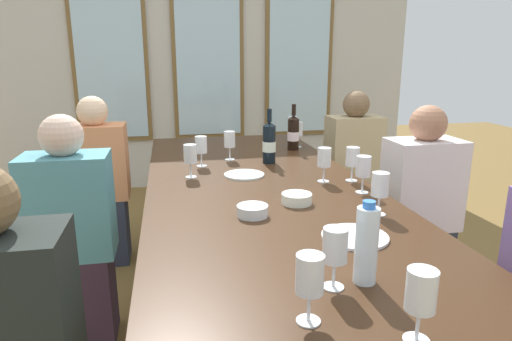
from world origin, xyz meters
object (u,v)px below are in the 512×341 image
at_px(tasting_bowl_0, 253,211).
at_px(wine_glass_11, 190,155).
at_px(dining_table, 261,198).
at_px(wine_glass_3, 421,292).
at_px(seated_person_5, 352,171).
at_px(white_plate_1, 244,175).
at_px(wine_glass_2, 337,248).
at_px(water_bottle, 366,245).
at_px(wine_glass_8, 363,167).
at_px(wine_glass_9, 380,187).
at_px(seated_person_1, 419,213).
at_px(tasting_bowl_1, 297,198).
at_px(seated_person_0, 73,239).
at_px(wine_glass_10, 292,124).
at_px(wine_glass_1, 201,145).
at_px(wine_bottle_0, 293,133).
at_px(wine_glass_6, 324,159).
at_px(wine_glass_0, 353,158).
at_px(wine_glass_7, 310,277).
at_px(wine_bottle_1, 269,142).
at_px(white_plate_0, 355,237).
at_px(seated_person_4, 99,186).
at_px(wine_glass_4, 298,130).
at_px(wine_glass_5, 230,140).

bearing_deg(tasting_bowl_0, wine_glass_11, 108.51).
height_order(dining_table, wine_glass_3, wine_glass_3).
bearing_deg(seated_person_5, white_plate_1, -141.67).
bearing_deg(seated_person_5, wine_glass_2, -114.59).
xyz_separation_m(water_bottle, wine_glass_8, (0.34, 0.78, 0.01)).
bearing_deg(wine_glass_8, wine_glass_9, -101.56).
relative_size(white_plate_1, seated_person_1, 0.19).
bearing_deg(tasting_bowl_1, seated_person_0, 162.87).
xyz_separation_m(dining_table, wine_glass_10, (0.48, 1.15, 0.18)).
distance_m(tasting_bowl_0, seated_person_1, 1.11).
relative_size(wine_glass_1, seated_person_5, 0.16).
xyz_separation_m(wine_glass_11, seated_person_0, (-0.57, -0.20, -0.33)).
relative_size(wine_bottle_0, wine_glass_10, 1.75).
bearing_deg(wine_glass_6, wine_glass_0, -5.64).
xyz_separation_m(tasting_bowl_0, wine_glass_8, (0.55, 0.20, 0.10)).
bearing_deg(dining_table, wine_glass_1, 118.62).
bearing_deg(wine_glass_9, wine_glass_7, -127.38).
xyz_separation_m(wine_bottle_1, water_bottle, (-0.05, -1.43, -0.01)).
relative_size(white_plate_0, wine_glass_7, 1.34).
distance_m(white_plate_0, wine_glass_9, 0.29).
xyz_separation_m(wine_glass_7, seated_person_1, (1.00, 1.16, -0.33)).
relative_size(wine_glass_7, seated_person_1, 0.16).
height_order(white_plate_1, wine_glass_9, wine_glass_9).
bearing_deg(seated_person_4, wine_glass_4, -1.26).
height_order(wine_glass_11, seated_person_0, seated_person_0).
height_order(tasting_bowl_0, wine_glass_1, wine_glass_1).
height_order(tasting_bowl_1, wine_glass_9, wine_glass_9).
xyz_separation_m(tasting_bowl_1, wine_glass_2, (-0.10, -0.71, 0.09)).
bearing_deg(seated_person_1, dining_table, -177.57).
relative_size(wine_glass_9, seated_person_0, 0.16).
xyz_separation_m(wine_bottle_1, wine_glass_4, (0.29, 0.41, -0.00)).
relative_size(white_plate_0, seated_person_4, 0.21).
relative_size(wine_bottle_0, wine_glass_3, 1.75).
relative_size(tasting_bowl_1, seated_person_4, 0.12).
xyz_separation_m(wine_glass_2, seated_person_1, (0.88, 1.02, -0.33)).
xyz_separation_m(wine_glass_3, seated_person_1, (0.79, 1.28, -0.34)).
relative_size(white_plate_1, wine_glass_5, 1.22).
relative_size(wine_glass_3, seated_person_5, 0.16).
bearing_deg(water_bottle, seated_person_5, 67.58).
distance_m(tasting_bowl_1, seated_person_0, 1.06).
bearing_deg(wine_glass_8, dining_table, 156.88).
distance_m(wine_glass_3, wine_glass_11, 1.53).
bearing_deg(water_bottle, white_plate_1, 96.88).
bearing_deg(wine_glass_0, water_bottle, -110.93).
bearing_deg(tasting_bowl_1, wine_glass_3, -90.14).
xyz_separation_m(wine_glass_4, seated_person_4, (-1.33, 0.03, -0.34)).
height_order(white_plate_0, wine_bottle_0, wine_bottle_0).
height_order(white_plate_1, tasting_bowl_1, tasting_bowl_1).
distance_m(dining_table, seated_person_1, 0.90).
xyz_separation_m(wine_bottle_1, wine_glass_5, (-0.22, 0.12, -0.00)).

